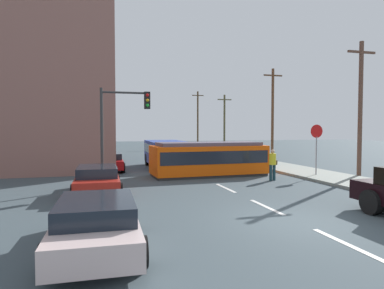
# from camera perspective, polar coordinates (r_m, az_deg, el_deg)

# --- Properties ---
(ground_plane) EXTENTS (120.00, 120.00, 0.00)m
(ground_plane) POSITION_cam_1_polar(r_m,az_deg,el_deg) (19.77, 1.48, -5.42)
(ground_plane) COLOR #3E4C52
(sidewalk_curb_right) EXTENTS (3.20, 36.00, 0.14)m
(sidewalk_curb_right) POSITION_cam_1_polar(r_m,az_deg,el_deg) (19.49, 24.76, -5.56)
(sidewalk_curb_right) COLOR gray
(sidewalk_curb_right) RESTS_ON ground
(lane_stripe_0) EXTENTS (0.16, 2.40, 0.01)m
(lane_stripe_0) POSITION_cam_1_polar(r_m,az_deg,el_deg) (9.22, 24.43, -14.94)
(lane_stripe_0) COLOR silver
(lane_stripe_0) RESTS_ON ground
(lane_stripe_1) EXTENTS (0.16, 2.40, 0.01)m
(lane_stripe_1) POSITION_cam_1_polar(r_m,az_deg,el_deg) (12.45, 12.38, -10.21)
(lane_stripe_1) COLOR silver
(lane_stripe_1) RESTS_ON ground
(lane_stripe_2) EXTENTS (0.16, 2.40, 0.01)m
(lane_stripe_2) POSITION_cam_1_polar(r_m,az_deg,el_deg) (16.02, 5.65, -7.29)
(lane_stripe_2) COLOR silver
(lane_stripe_2) RESTS_ON ground
(lane_stripe_3) EXTENTS (0.16, 2.40, 0.01)m
(lane_stripe_3) POSITION_cam_1_polar(r_m,az_deg,el_deg) (25.82, -2.59, -3.54)
(lane_stripe_3) COLOR silver
(lane_stripe_3) RESTS_ON ground
(lane_stripe_4) EXTENTS (0.16, 2.40, 0.01)m
(lane_stripe_4) POSITION_cam_1_polar(r_m,az_deg,el_deg) (31.68, -4.99, -2.42)
(lane_stripe_4) COLOR silver
(lane_stripe_4) RESTS_ON ground
(streetcar_tram) EXTENTS (6.80, 2.80, 1.99)m
(streetcar_tram) POSITION_cam_1_polar(r_m,az_deg,el_deg) (20.12, 2.83, -2.34)
(streetcar_tram) COLOR #F35309
(streetcar_tram) RESTS_ON ground
(city_bus) EXTENTS (2.64, 5.45, 1.91)m
(city_bus) POSITION_cam_1_polar(r_m,az_deg,el_deg) (24.59, -4.43, -1.31)
(city_bus) COLOR #2F4798
(city_bus) RESTS_ON ground
(pedestrian_crossing) EXTENTS (0.51, 0.36, 1.67)m
(pedestrian_crossing) POSITION_cam_1_polar(r_m,az_deg,el_deg) (18.70, 13.39, -3.04)
(pedestrian_crossing) COLOR #19373E
(pedestrian_crossing) RESTS_ON ground
(parked_sedan_near) EXTENTS (2.07, 4.38, 1.19)m
(parked_sedan_near) POSITION_cam_1_polar(r_m,az_deg,el_deg) (8.18, -15.73, -12.54)
(parked_sedan_near) COLOR beige
(parked_sedan_near) RESTS_ON ground
(parked_sedan_mid) EXTENTS (1.99, 4.29, 1.19)m
(parked_sedan_mid) POSITION_cam_1_polar(r_m,az_deg,el_deg) (15.01, -15.60, -5.66)
(parked_sedan_mid) COLOR #A62016
(parked_sedan_mid) RESTS_ON ground
(parked_sedan_far) EXTENTS (2.08, 4.32, 1.19)m
(parked_sedan_far) POSITION_cam_1_polar(r_m,az_deg,el_deg) (23.11, -13.92, -2.78)
(parked_sedan_far) COLOR #9E0C0E
(parked_sedan_far) RESTS_ON ground
(stop_sign) EXTENTS (0.76, 0.07, 2.88)m
(stop_sign) POSITION_cam_1_polar(r_m,az_deg,el_deg) (20.76, 20.19, 0.88)
(stop_sign) COLOR gray
(stop_sign) RESTS_ON sidewalk_curb_right
(traffic_light_mast) EXTENTS (2.39, 0.33, 4.72)m
(traffic_light_mast) POSITION_cam_1_polar(r_m,az_deg,el_deg) (16.79, -11.70, 4.39)
(traffic_light_mast) COLOR #333333
(traffic_light_mast) RESTS_ON ground
(utility_pole_near) EXTENTS (1.80, 0.24, 7.69)m
(utility_pole_near) POSITION_cam_1_polar(r_m,az_deg,el_deg) (21.53, 26.43, 5.70)
(utility_pole_near) COLOR brown
(utility_pole_near) RESTS_ON ground
(utility_pole_mid) EXTENTS (1.80, 0.24, 8.19)m
(utility_pole_mid) POSITION_cam_1_polar(r_m,az_deg,el_deg) (31.57, 13.38, 5.27)
(utility_pole_mid) COLOR brown
(utility_pole_mid) RESTS_ON ground
(utility_pole_far) EXTENTS (1.80, 0.24, 7.06)m
(utility_pole_far) POSITION_cam_1_polar(r_m,az_deg,el_deg) (42.73, 5.47, 3.83)
(utility_pole_far) COLOR brown
(utility_pole_far) RESTS_ON ground
(utility_pole_distant) EXTENTS (1.80, 0.24, 8.50)m
(utility_pole_distant) POSITION_cam_1_polar(r_m,az_deg,el_deg) (51.72, 0.97, 4.42)
(utility_pole_distant) COLOR #4B3820
(utility_pole_distant) RESTS_ON ground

